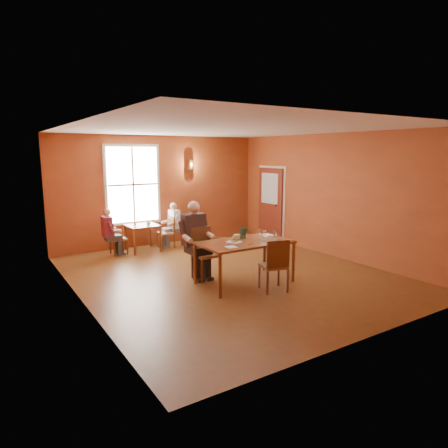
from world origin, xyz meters
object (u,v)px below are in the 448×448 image
diner_main (207,243)px  chair_diner_white (166,232)px  diner_maroon (117,232)px  second_table (143,238)px  chair_diner_main (206,254)px  main_table (245,262)px  diner_white (167,226)px  chair_empty (273,265)px  chair_diner_maroon (118,238)px

diner_main → chair_diner_white: size_ratio=1.79×
diner_maroon → second_table: bearing=90.0°
chair_diner_main → chair_diner_white: (0.44, 2.93, -0.10)m
main_table → chair_diner_main: bearing=127.6°
diner_main → main_table: bearing=128.9°
main_table → diner_white: bearing=90.6°
chair_empty → chair_diner_maroon: (-1.56, 4.22, -0.09)m
chair_diner_main → chair_empty: chair_diner_main is taller
chair_diner_main → second_table: size_ratio=1.34×
main_table → diner_main: bearing=128.9°
chair_diner_white → diner_white: diner_white is taller
diner_white → chair_diner_white: bearing=90.0°
chair_diner_main → diner_maroon: 3.06m
main_table → diner_maroon: size_ratio=1.54×
chair_empty → chair_diner_white: (-0.26, 4.22, -0.07)m
chair_empty → second_table: 4.32m
second_table → chair_diner_maroon: bearing=180.0°
main_table → chair_diner_maroon: main_table is taller
second_table → diner_maroon: bearing=180.0°
diner_main → second_table: bearing=-85.8°
main_table → diner_maroon: bearing=111.3°
diner_main → diner_maroon: bearing=-73.2°
chair_diner_maroon → diner_maroon: bearing=-90.0°
chair_diner_white → chair_diner_maroon: size_ratio=1.04×
diner_maroon → main_table: bearing=21.3°
chair_diner_main → chair_diner_white: bearing=-98.5°
diner_main → diner_white: size_ratio=1.31×
chair_diner_main → diner_white: (0.47, 2.93, 0.06)m
chair_diner_white → chair_diner_maroon: chair_diner_white is taller
diner_main → diner_white: 3.00m
chair_diner_main → chair_diner_maroon: (-0.86, 2.93, -0.11)m
diner_white → chair_diner_maroon: (-1.33, 0.00, -0.17)m
main_table → chair_diner_white: chair_diner_white is taller
main_table → chair_diner_white: bearing=91.0°
chair_empty → chair_diner_maroon: bearing=125.6°
chair_diner_white → chair_diner_maroon: bearing=90.0°
second_table → chair_diner_white: (0.65, 0.00, 0.08)m
diner_main → diner_maroon: 3.10m
chair_diner_main → chair_diner_white: 2.96m
chair_empty → diner_white: diner_white is taller
chair_diner_main → chair_diner_maroon: chair_diner_main is taller
chair_empty → diner_maroon: (-1.59, 4.22, 0.08)m
second_table → chair_diner_maroon: (-0.65, 0.00, 0.06)m
diner_main → second_table: (-0.21, 2.96, -0.41)m
main_table → diner_white: 3.58m
chair_empty → chair_diner_white: 4.23m
chair_diner_white → diner_maroon: (-1.33, 0.00, 0.16)m
main_table → diner_maroon: (-1.39, 3.58, 0.16)m
second_table → main_table: bearing=-78.7°
chair_diner_white → diner_white: bearing=-90.0°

